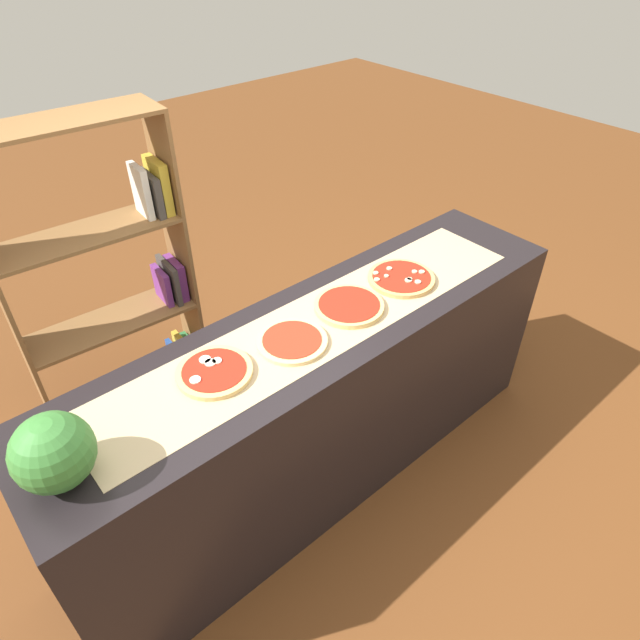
{
  "coord_description": "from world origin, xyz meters",
  "views": [
    {
      "loc": [
        -1.14,
        -1.32,
        2.3
      ],
      "look_at": [
        0.0,
        0.0,
        0.94
      ],
      "focal_mm": 31.19,
      "sensor_mm": 36.0,
      "label": 1
    }
  ],
  "objects_px": {
    "pizza_plain_1": "(292,341)",
    "watermelon": "(53,452)",
    "pizza_mushroom_3": "(400,278)",
    "bookshelf": "(119,279)",
    "pizza_plain_2": "(348,305)",
    "pizza_mozzarella_0": "(214,372)"
  },
  "relations": [
    {
      "from": "pizza_plain_1",
      "to": "bookshelf",
      "type": "height_order",
      "value": "bookshelf"
    },
    {
      "from": "pizza_plain_2",
      "to": "pizza_mushroom_3",
      "type": "height_order",
      "value": "pizza_mushroom_3"
    },
    {
      "from": "pizza_plain_1",
      "to": "bookshelf",
      "type": "bearing_deg",
      "value": 101.59
    },
    {
      "from": "pizza_mozzarella_0",
      "to": "pizza_plain_2",
      "type": "height_order",
      "value": "pizza_mozzarella_0"
    },
    {
      "from": "pizza_plain_1",
      "to": "pizza_mushroom_3",
      "type": "bearing_deg",
      "value": 2.21
    },
    {
      "from": "pizza_plain_2",
      "to": "watermelon",
      "type": "height_order",
      "value": "watermelon"
    },
    {
      "from": "pizza_mozzarella_0",
      "to": "watermelon",
      "type": "xyz_separation_m",
      "value": [
        -0.58,
        -0.09,
        0.11
      ]
    },
    {
      "from": "pizza_mozzarella_0",
      "to": "watermelon",
      "type": "height_order",
      "value": "watermelon"
    },
    {
      "from": "pizza_plain_2",
      "to": "pizza_mushroom_3",
      "type": "relative_size",
      "value": 0.98
    },
    {
      "from": "pizza_plain_2",
      "to": "bookshelf",
      "type": "bearing_deg",
      "value": 116.64
    },
    {
      "from": "pizza_plain_1",
      "to": "bookshelf",
      "type": "xyz_separation_m",
      "value": [
        -0.23,
        1.11,
        -0.18
      ]
    },
    {
      "from": "pizza_mozzarella_0",
      "to": "pizza_mushroom_3",
      "type": "height_order",
      "value": "pizza_mushroom_3"
    },
    {
      "from": "watermelon",
      "to": "bookshelf",
      "type": "distance_m",
      "value": 1.36
    },
    {
      "from": "pizza_plain_1",
      "to": "watermelon",
      "type": "distance_m",
      "value": 0.9
    },
    {
      "from": "watermelon",
      "to": "pizza_mozzarella_0",
      "type": "bearing_deg",
      "value": 8.77
    },
    {
      "from": "pizza_mozzarella_0",
      "to": "watermelon",
      "type": "bearing_deg",
      "value": -171.23
    },
    {
      "from": "watermelon",
      "to": "bookshelf",
      "type": "height_order",
      "value": "bookshelf"
    },
    {
      "from": "pizza_plain_2",
      "to": "bookshelf",
      "type": "relative_size",
      "value": 0.19
    },
    {
      "from": "pizza_mozzarella_0",
      "to": "bookshelf",
      "type": "relative_size",
      "value": 0.18
    },
    {
      "from": "pizza_plain_2",
      "to": "pizza_mushroom_3",
      "type": "bearing_deg",
      "value": -0.0
    },
    {
      "from": "pizza_mushroom_3",
      "to": "bookshelf",
      "type": "height_order",
      "value": "bookshelf"
    },
    {
      "from": "pizza_mushroom_3",
      "to": "bookshelf",
      "type": "xyz_separation_m",
      "value": [
        -0.86,
        1.09,
        -0.18
      ]
    }
  ]
}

